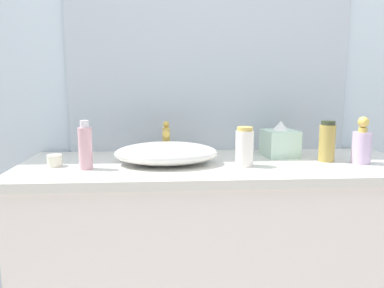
{
  "coord_description": "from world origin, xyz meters",
  "views": [
    {
      "loc": [
        -0.29,
        -1.08,
        1.23
      ],
      "look_at": [
        -0.19,
        0.39,
        0.98
      ],
      "focal_mm": 35.58,
      "sensor_mm": 36.0,
      "label": 1
    }
  ],
  "objects_px": {
    "lotion_bottle": "(245,147)",
    "tissue_box": "(280,141)",
    "soap_dispenser": "(362,144)",
    "spray_can": "(85,147)",
    "perfume_bottle": "(327,142)",
    "sink_basin": "(166,153)",
    "candle_jar": "(55,161)"
  },
  "relations": [
    {
      "from": "sink_basin",
      "to": "lotion_bottle",
      "type": "distance_m",
      "value": 0.31
    },
    {
      "from": "sink_basin",
      "to": "tissue_box",
      "type": "relative_size",
      "value": 2.63
    },
    {
      "from": "sink_basin",
      "to": "perfume_bottle",
      "type": "height_order",
      "value": "perfume_bottle"
    },
    {
      "from": "sink_basin",
      "to": "candle_jar",
      "type": "bearing_deg",
      "value": -178.14
    },
    {
      "from": "lotion_bottle",
      "to": "perfume_bottle",
      "type": "xyz_separation_m",
      "value": [
        0.35,
        0.06,
        0.01
      ]
    },
    {
      "from": "lotion_bottle",
      "to": "tissue_box",
      "type": "xyz_separation_m",
      "value": [
        0.19,
        0.18,
        -0.01
      ]
    },
    {
      "from": "lotion_bottle",
      "to": "spray_can",
      "type": "relative_size",
      "value": 0.83
    },
    {
      "from": "lotion_bottle",
      "to": "tissue_box",
      "type": "distance_m",
      "value": 0.26
    },
    {
      "from": "lotion_bottle",
      "to": "soap_dispenser",
      "type": "bearing_deg",
      "value": 1.98
    },
    {
      "from": "soap_dispenser",
      "to": "tissue_box",
      "type": "height_order",
      "value": "soap_dispenser"
    },
    {
      "from": "tissue_box",
      "to": "candle_jar",
      "type": "relative_size",
      "value": 2.74
    },
    {
      "from": "soap_dispenser",
      "to": "spray_can",
      "type": "height_order",
      "value": "soap_dispenser"
    },
    {
      "from": "sink_basin",
      "to": "spray_can",
      "type": "relative_size",
      "value": 2.24
    },
    {
      "from": "soap_dispenser",
      "to": "candle_jar",
      "type": "relative_size",
      "value": 3.3
    },
    {
      "from": "sink_basin",
      "to": "tissue_box",
      "type": "bearing_deg",
      "value": 13.83
    },
    {
      "from": "perfume_bottle",
      "to": "spray_can",
      "type": "xyz_separation_m",
      "value": [
        -0.95,
        -0.08,
        0.0
      ]
    },
    {
      "from": "tissue_box",
      "to": "soap_dispenser",
      "type": "bearing_deg",
      "value": -29.63
    },
    {
      "from": "perfume_bottle",
      "to": "tissue_box",
      "type": "distance_m",
      "value": 0.2
    },
    {
      "from": "lotion_bottle",
      "to": "tissue_box",
      "type": "bearing_deg",
      "value": 42.74
    },
    {
      "from": "candle_jar",
      "to": "sink_basin",
      "type": "bearing_deg",
      "value": 1.86
    },
    {
      "from": "soap_dispenser",
      "to": "perfume_bottle",
      "type": "bearing_deg",
      "value": 158.34
    },
    {
      "from": "sink_basin",
      "to": "soap_dispenser",
      "type": "height_order",
      "value": "soap_dispenser"
    },
    {
      "from": "lotion_bottle",
      "to": "tissue_box",
      "type": "relative_size",
      "value": 0.98
    },
    {
      "from": "sink_basin",
      "to": "soap_dispenser",
      "type": "xyz_separation_m",
      "value": [
        0.77,
        -0.04,
        0.03
      ]
    },
    {
      "from": "soap_dispenser",
      "to": "lotion_bottle",
      "type": "relative_size",
      "value": 1.23
    },
    {
      "from": "soap_dispenser",
      "to": "tissue_box",
      "type": "bearing_deg",
      "value": 150.37
    },
    {
      "from": "sink_basin",
      "to": "lotion_bottle",
      "type": "xyz_separation_m",
      "value": [
        0.3,
        -0.06,
        0.03
      ]
    },
    {
      "from": "perfume_bottle",
      "to": "tissue_box",
      "type": "height_order",
      "value": "perfume_bottle"
    },
    {
      "from": "sink_basin",
      "to": "perfume_bottle",
      "type": "xyz_separation_m",
      "value": [
        0.65,
        0.01,
        0.04
      ]
    },
    {
      "from": "spray_can",
      "to": "candle_jar",
      "type": "distance_m",
      "value": 0.15
    },
    {
      "from": "perfume_bottle",
      "to": "tissue_box",
      "type": "relative_size",
      "value": 1.07
    },
    {
      "from": "spray_can",
      "to": "candle_jar",
      "type": "bearing_deg",
      "value": 157.77
    }
  ]
}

